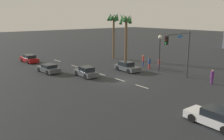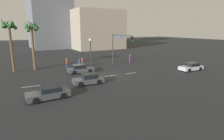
{
  "view_description": "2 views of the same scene",
  "coord_description": "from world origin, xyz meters",
  "px_view_note": "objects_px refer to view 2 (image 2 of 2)",
  "views": [
    {
      "loc": [
        21.48,
        -19.44,
        7.96
      ],
      "look_at": [
        -1.1,
        -0.86,
        1.33
      ],
      "focal_mm": 38.05,
      "sensor_mm": 36.0,
      "label": 1
    },
    {
      "loc": [
        -12.91,
        -24.0,
        7.01
      ],
      "look_at": [
        -0.94,
        -1.41,
        1.26
      ],
      "focal_mm": 29.34,
      "sensor_mm": 36.0,
      "label": 2
    }
  ],
  "objects_px": {
    "car_2": "(49,93)",
    "car_1": "(80,69)",
    "pedestrian_3": "(130,59)",
    "palm_tree_1": "(9,31)",
    "pedestrian_1": "(80,63)",
    "palm_tree_0": "(32,33)",
    "car_3": "(191,67)",
    "car_4": "(89,79)",
    "pedestrian_2": "(67,63)",
    "traffic_signal": "(119,44)",
    "pedestrian_0": "(82,62)",
    "building_0": "(49,6)",
    "streetlamp": "(90,47)",
    "building_1": "(98,30)"
  },
  "relations": [
    {
      "from": "car_3",
      "to": "traffic_signal",
      "type": "bearing_deg",
      "value": 136.5
    },
    {
      "from": "car_1",
      "to": "car_4",
      "type": "distance_m",
      "value": 6.65
    },
    {
      "from": "pedestrian_1",
      "to": "palm_tree_0",
      "type": "relative_size",
      "value": 0.21
    },
    {
      "from": "palm_tree_0",
      "to": "streetlamp",
      "type": "bearing_deg",
      "value": -12.39
    },
    {
      "from": "car_1",
      "to": "building_1",
      "type": "xyz_separation_m",
      "value": [
        17.52,
        32.39,
        6.1
      ]
    },
    {
      "from": "car_1",
      "to": "pedestrian_2",
      "type": "distance_m",
      "value": 4.74
    },
    {
      "from": "streetlamp",
      "to": "pedestrian_1",
      "type": "xyz_separation_m",
      "value": [
        -2.11,
        0.27,
        -2.87
      ]
    },
    {
      "from": "car_4",
      "to": "traffic_signal",
      "type": "relative_size",
      "value": 0.65
    },
    {
      "from": "car_4",
      "to": "pedestrian_2",
      "type": "bearing_deg",
      "value": 89.92
    },
    {
      "from": "streetlamp",
      "to": "building_0",
      "type": "height_order",
      "value": "building_0"
    },
    {
      "from": "pedestrian_3",
      "to": "palm_tree_1",
      "type": "xyz_separation_m",
      "value": [
        -21.33,
        2.37,
        5.85
      ]
    },
    {
      "from": "car_2",
      "to": "traffic_signal",
      "type": "bearing_deg",
      "value": 36.82
    },
    {
      "from": "car_3",
      "to": "car_4",
      "type": "bearing_deg",
      "value": 177.62
    },
    {
      "from": "traffic_signal",
      "to": "building_0",
      "type": "relative_size",
      "value": 0.2
    },
    {
      "from": "pedestrian_2",
      "to": "streetlamp",
      "type": "bearing_deg",
      "value": -15.07
    },
    {
      "from": "car_2",
      "to": "car_1",
      "type": "bearing_deg",
      "value": 55.46
    },
    {
      "from": "streetlamp",
      "to": "pedestrian_0",
      "type": "height_order",
      "value": "streetlamp"
    },
    {
      "from": "car_2",
      "to": "pedestrian_3",
      "type": "height_order",
      "value": "pedestrian_3"
    },
    {
      "from": "car_1",
      "to": "pedestrian_3",
      "type": "relative_size",
      "value": 2.42
    },
    {
      "from": "car_3",
      "to": "pedestrian_3",
      "type": "height_order",
      "value": "pedestrian_3"
    },
    {
      "from": "car_4",
      "to": "pedestrian_0",
      "type": "height_order",
      "value": "pedestrian_0"
    },
    {
      "from": "car_2",
      "to": "car_4",
      "type": "xyz_separation_m",
      "value": [
        5.46,
        2.92,
        0.04
      ]
    },
    {
      "from": "traffic_signal",
      "to": "streetlamp",
      "type": "height_order",
      "value": "traffic_signal"
    },
    {
      "from": "car_1",
      "to": "car_4",
      "type": "relative_size",
      "value": 1.07
    },
    {
      "from": "palm_tree_0",
      "to": "palm_tree_1",
      "type": "xyz_separation_m",
      "value": [
        -3.29,
        -0.15,
        0.36
      ]
    },
    {
      "from": "pedestrian_0",
      "to": "building_0",
      "type": "xyz_separation_m",
      "value": [
        1.25,
        39.63,
        14.44
      ]
    },
    {
      "from": "car_4",
      "to": "streetlamp",
      "type": "bearing_deg",
      "value": 66.97
    },
    {
      "from": "car_2",
      "to": "pedestrian_0",
      "type": "height_order",
      "value": "pedestrian_0"
    },
    {
      "from": "pedestrian_3",
      "to": "car_1",
      "type": "bearing_deg",
      "value": -165.35
    },
    {
      "from": "car_4",
      "to": "pedestrian_1",
      "type": "bearing_deg",
      "value": 78.21
    },
    {
      "from": "car_4",
      "to": "palm_tree_0",
      "type": "height_order",
      "value": "palm_tree_0"
    },
    {
      "from": "pedestrian_1",
      "to": "palm_tree_1",
      "type": "bearing_deg",
      "value": 171.09
    },
    {
      "from": "car_4",
      "to": "palm_tree_0",
      "type": "distance_m",
      "value": 14.45
    },
    {
      "from": "pedestrian_2",
      "to": "pedestrian_3",
      "type": "distance_m",
      "value": 12.82
    },
    {
      "from": "palm_tree_1",
      "to": "building_1",
      "type": "height_order",
      "value": "building_1"
    },
    {
      "from": "pedestrian_3",
      "to": "palm_tree_1",
      "type": "height_order",
      "value": "palm_tree_1"
    },
    {
      "from": "car_2",
      "to": "pedestrian_2",
      "type": "relative_size",
      "value": 2.37
    },
    {
      "from": "pedestrian_0",
      "to": "pedestrian_3",
      "type": "bearing_deg",
      "value": -10.91
    },
    {
      "from": "car_2",
      "to": "car_3",
      "type": "distance_m",
      "value": 24.09
    },
    {
      "from": "pedestrian_1",
      "to": "pedestrian_2",
      "type": "distance_m",
      "value": 2.3
    },
    {
      "from": "pedestrian_1",
      "to": "building_1",
      "type": "bearing_deg",
      "value": 60.17
    },
    {
      "from": "car_2",
      "to": "pedestrian_3",
      "type": "relative_size",
      "value": 2.44
    },
    {
      "from": "streetlamp",
      "to": "palm_tree_0",
      "type": "xyz_separation_m",
      "value": [
        -9.56,
        2.1,
        2.61
      ]
    },
    {
      "from": "car_1",
      "to": "pedestrian_0",
      "type": "distance_m",
      "value": 5.32
    },
    {
      "from": "car_3",
      "to": "palm_tree_0",
      "type": "distance_m",
      "value": 27.71
    },
    {
      "from": "streetlamp",
      "to": "pedestrian_1",
      "type": "relative_size",
      "value": 2.98
    },
    {
      "from": "traffic_signal",
      "to": "building_1",
      "type": "xyz_separation_m",
      "value": [
        9.36,
        30.87,
        2.5
      ]
    },
    {
      "from": "pedestrian_1",
      "to": "building_0",
      "type": "bearing_deg",
      "value": 86.93
    },
    {
      "from": "traffic_signal",
      "to": "palm_tree_1",
      "type": "height_order",
      "value": "palm_tree_1"
    },
    {
      "from": "car_2",
      "to": "traffic_signal",
      "type": "relative_size",
      "value": 0.7
    }
  ]
}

